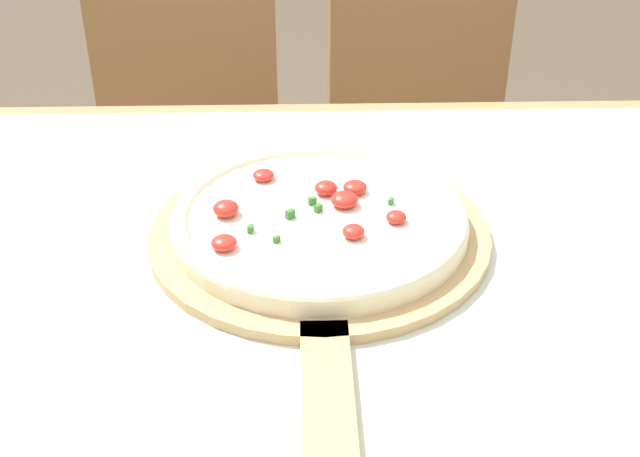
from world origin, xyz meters
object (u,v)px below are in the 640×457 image
object	(u,v)px
pizza_peel	(320,243)
chair_left	(189,151)
pizza	(319,218)
chair_right	(424,149)

from	to	relation	value
pizza_peel	chair_left	world-z (taller)	chair_left
pizza	chair_left	world-z (taller)	chair_left
chair_left	pizza_peel	bearing A→B (deg)	-74.54
pizza_peel	pizza	bearing A→B (deg)	90.70
pizza_peel	chair_right	xyz separation A→B (m)	(0.24, 0.77, -0.27)
chair_right	pizza	bearing A→B (deg)	-113.38
pizza	chair_right	bearing A→B (deg)	72.31
chair_left	chair_right	xyz separation A→B (m)	(0.49, -0.00, 0.00)
chair_left	chair_right	size ratio (longest dim) A/B	1.00
pizza	chair_right	world-z (taller)	chair_right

